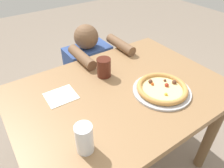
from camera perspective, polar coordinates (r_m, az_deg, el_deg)
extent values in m
plane|color=gray|center=(1.75, 1.70, -21.18)|extent=(8.00, 8.00, 0.00)
cube|color=#936D47|center=(1.19, 2.33, -2.36)|extent=(1.20, 0.86, 0.04)
cylinder|color=brown|center=(1.61, 25.49, -12.31)|extent=(0.07, 0.07, 0.71)
cylinder|color=brown|center=(1.56, -22.41, -13.05)|extent=(0.07, 0.07, 0.71)
cylinder|color=brown|center=(1.90, 8.49, 0.16)|extent=(0.07, 0.07, 0.71)
cylinder|color=#B7B7BC|center=(1.19, 13.46, -1.84)|extent=(0.32, 0.32, 0.01)
cylinder|color=#EFD68C|center=(1.18, 13.54, -1.42)|extent=(0.22, 0.22, 0.01)
torus|color=#C68C47|center=(1.18, 13.60, -1.07)|extent=(0.28, 0.28, 0.03)
sphere|color=brown|center=(1.24, 14.33, 0.96)|extent=(0.02, 0.02, 0.02)
sphere|color=#BF4C19|center=(1.19, 11.05, 0.01)|extent=(0.02, 0.02, 0.02)
sphere|color=brown|center=(1.21, 10.53, 0.70)|extent=(0.03, 0.03, 0.03)
sphere|color=gold|center=(1.14, 14.62, -2.73)|extent=(0.02, 0.02, 0.02)
sphere|color=brown|center=(1.23, 16.72, 0.49)|extent=(0.03, 0.03, 0.03)
sphere|color=maroon|center=(1.20, 14.78, -0.28)|extent=(0.02, 0.02, 0.02)
cylinder|color=#4C1E14|center=(1.26, -2.20, 4.56)|extent=(0.09, 0.09, 0.12)
cylinder|color=silver|center=(0.85, -7.60, -14.62)|extent=(0.07, 0.07, 0.14)
cube|color=white|center=(0.83, -7.41, -12.41)|extent=(0.03, 0.03, 0.03)
cube|color=white|center=(0.83, -7.35, -12.06)|extent=(0.03, 0.03, 0.02)
cube|color=white|center=(1.16, -13.85, -3.20)|extent=(0.16, 0.15, 0.00)
cylinder|color=#333847|center=(1.98, -5.85, -2.68)|extent=(0.29, 0.29, 0.45)
cube|color=#334C8C|center=(1.77, -6.56, 6.19)|extent=(0.36, 0.22, 0.26)
sphere|color=brown|center=(1.67, -7.10, 12.74)|extent=(0.19, 0.19, 0.19)
cylinder|color=brown|center=(1.43, -8.32, 7.38)|extent=(0.07, 0.28, 0.07)
cylinder|color=brown|center=(1.58, 2.34, 10.78)|extent=(0.07, 0.28, 0.07)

